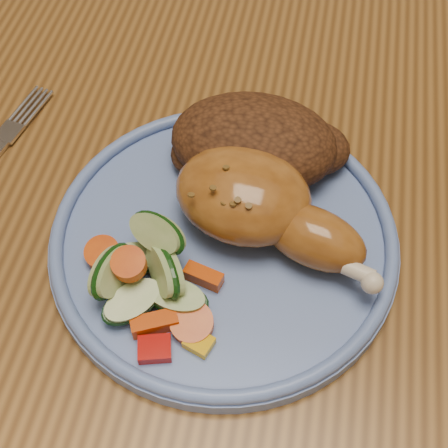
# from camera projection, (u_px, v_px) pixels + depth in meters

# --- Properties ---
(ground) EXTENTS (4.00, 4.00, 0.00)m
(ground) POSITION_uv_depth(u_px,v_px,m) (257.00, 433.00, 1.12)
(ground) COLOR #51341C
(ground) RESTS_ON ground
(dining_table) EXTENTS (0.90, 1.40, 0.75)m
(dining_table) POSITION_uv_depth(u_px,v_px,m) (289.00, 218.00, 0.57)
(dining_table) COLOR brown
(dining_table) RESTS_ON ground
(plate) EXTENTS (0.25, 0.25, 0.01)m
(plate) POSITION_uv_depth(u_px,v_px,m) (224.00, 241.00, 0.45)
(plate) COLOR #5872B1
(plate) RESTS_ON dining_table
(plate_rim) EXTENTS (0.25, 0.25, 0.01)m
(plate_rim) POSITION_uv_depth(u_px,v_px,m) (224.00, 232.00, 0.44)
(plate_rim) COLOR #5872B1
(plate_rim) RESTS_ON plate
(chicken_leg) EXTENTS (0.16, 0.11, 0.05)m
(chicken_leg) POSITION_uv_depth(u_px,v_px,m) (260.00, 205.00, 0.43)
(chicken_leg) COLOR #9A5B20
(chicken_leg) RESTS_ON plate
(rice_pilaf) EXTENTS (0.14, 0.09, 0.06)m
(rice_pilaf) POSITION_uv_depth(u_px,v_px,m) (257.00, 144.00, 0.47)
(rice_pilaf) COLOR #482612
(rice_pilaf) RESTS_ON plate
(vegetable_pile) EXTENTS (0.10, 0.11, 0.05)m
(vegetable_pile) POSITION_uv_depth(u_px,v_px,m) (148.00, 277.00, 0.41)
(vegetable_pile) COLOR #A50A05
(vegetable_pile) RESTS_ON plate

